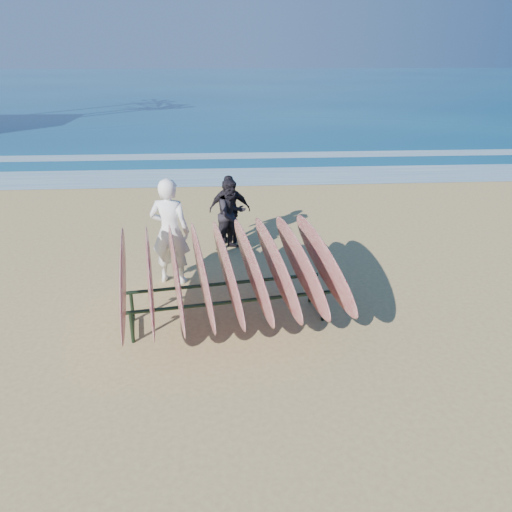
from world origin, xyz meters
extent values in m
plane|color=tan|center=(0.00, 0.00, 0.00)|extent=(120.00, 120.00, 0.00)
plane|color=navy|center=(0.00, 55.00, 0.01)|extent=(160.00, 160.00, 0.00)
plane|color=white|center=(0.00, 10.00, 0.01)|extent=(160.00, 160.00, 0.00)
plane|color=white|center=(0.00, 13.50, 0.01)|extent=(160.00, 160.00, 0.00)
cylinder|color=black|center=(-1.89, -0.12, 0.25)|extent=(0.06, 0.06, 0.50)
cylinder|color=black|center=(1.04, 0.33, 0.25)|extent=(0.06, 0.06, 0.50)
cylinder|color=black|center=(-1.99, 0.52, 0.25)|extent=(0.06, 0.06, 0.50)
cylinder|color=black|center=(0.94, 0.97, 0.25)|extent=(0.06, 0.06, 0.50)
cylinder|color=black|center=(-0.43, 0.10, 0.50)|extent=(3.17, 0.54, 0.06)
cylinder|color=black|center=(-0.52, 0.75, 0.50)|extent=(3.17, 0.54, 0.06)
cylinder|color=black|center=(-1.94, 0.20, 0.08)|extent=(0.14, 0.65, 0.04)
cylinder|color=black|center=(0.99, 0.65, 0.08)|extent=(0.14, 0.65, 0.04)
ellipsoid|color=maroon|center=(-2.01, 0.19, 0.91)|extent=(0.53, 2.99, 1.08)
ellipsoid|color=maroon|center=(-1.62, 0.25, 0.91)|extent=(0.53, 2.99, 1.08)
ellipsoid|color=maroon|center=(-1.24, 0.31, 0.91)|extent=(0.53, 2.99, 1.08)
ellipsoid|color=maroon|center=(-0.86, 0.37, 0.91)|extent=(0.53, 2.99, 1.08)
ellipsoid|color=maroon|center=(-0.47, 0.43, 0.91)|extent=(0.53, 2.99, 1.08)
ellipsoid|color=maroon|center=(-0.09, 0.48, 0.91)|extent=(0.53, 2.99, 1.08)
ellipsoid|color=maroon|center=(0.29, 0.54, 0.91)|extent=(0.53, 2.99, 1.08)
ellipsoid|color=maroon|center=(0.67, 0.60, 0.91)|extent=(0.53, 2.99, 1.08)
ellipsoid|color=maroon|center=(1.06, 0.66, 0.91)|extent=(0.53, 2.99, 1.08)
imported|color=white|center=(-1.47, 1.95, 0.98)|extent=(0.80, 0.61, 1.96)
imported|color=black|center=(-0.34, 3.49, 0.77)|extent=(0.95, 0.93, 1.55)
imported|color=black|center=(-0.36, 3.89, 0.76)|extent=(0.90, 0.39, 1.52)
camera|label=1|loc=(-0.50, -6.56, 4.05)|focal=35.00mm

